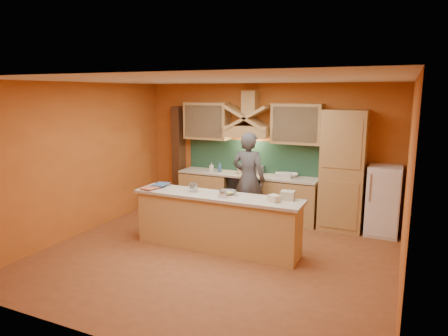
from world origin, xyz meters
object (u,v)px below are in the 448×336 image
at_px(mixing_bowl, 228,193).
at_px(fridge, 383,201).
at_px(stove, 247,196).
at_px(kitchen_scale, 223,195).
at_px(person, 249,179).

bearing_deg(mixing_bowl, fridge, 38.37).
bearing_deg(stove, mixing_bowl, -78.56).
bearing_deg(mixing_bowl, kitchen_scale, -89.92).
distance_m(fridge, person, 2.53).
bearing_deg(kitchen_scale, stove, 85.53).
relative_size(stove, person, 0.48).
distance_m(fridge, kitchen_scale, 3.11).
height_order(stove, mixing_bowl, mixing_bowl).
height_order(stove, kitchen_scale, kitchen_scale).
xyz_separation_m(fridge, kitchen_scale, (-2.33, -2.03, 0.34)).
height_order(stove, fridge, fridge).
distance_m(kitchen_scale, mixing_bowl, 0.19).
bearing_deg(person, fridge, -163.82).
xyz_separation_m(stove, kitchen_scale, (0.37, -2.03, 0.54)).
xyz_separation_m(person, mixing_bowl, (0.14, -1.31, 0.05)).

